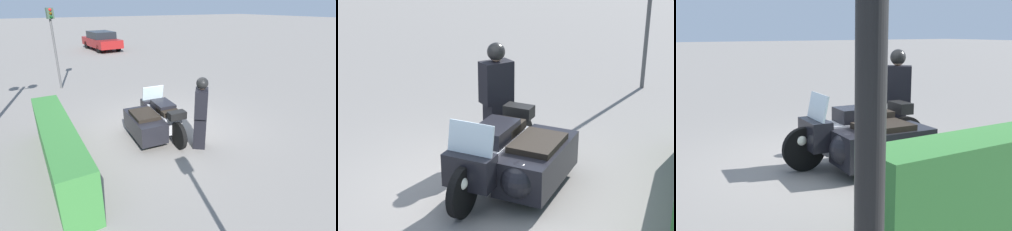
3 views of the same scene
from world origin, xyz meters
TOP-DOWN VIEW (x-y plane):
  - ground_plane at (0.00, 0.00)m, footprint 160.00×160.00m
  - police_motorcycle at (-0.20, 0.42)m, footprint 2.51×1.37m
  - officer_rider at (-1.35, -0.31)m, footprint 0.56×0.53m

SIDE VIEW (x-z plane):
  - ground_plane at x=0.00m, z-range 0.00..0.00m
  - police_motorcycle at x=-0.20m, z-range -0.11..1.05m
  - officer_rider at x=-1.35m, z-range 0.05..1.82m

